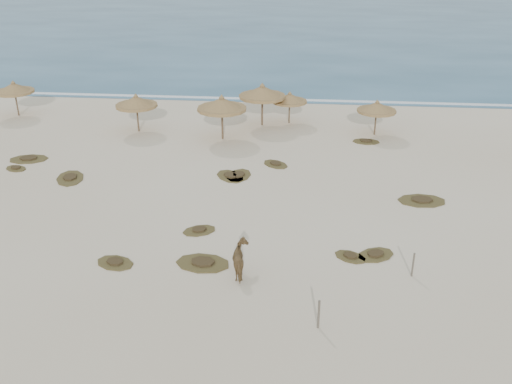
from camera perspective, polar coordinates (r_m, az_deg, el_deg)
ground at (r=25.95m, az=-6.37°, el=-6.52°), size 160.00×160.00×0.00m
ocean at (r=97.66m, az=2.53°, el=17.10°), size 200.00×100.00×0.01m
foam_line at (r=49.72m, az=-0.52°, el=9.29°), size 70.00×0.60×0.01m
palapa_0 at (r=48.36m, az=-23.04°, el=9.51°), size 3.04×3.04×2.79m
palapa_1 at (r=41.85m, az=-11.89°, el=8.80°), size 3.26×3.26×2.80m
palapa_2 at (r=39.37m, az=-3.44°, el=8.72°), size 4.44×4.44×3.18m
palapa_3 at (r=42.22m, az=0.63°, el=9.93°), size 4.17×4.17×3.21m
palapa_4 at (r=42.93m, az=3.38°, el=9.32°), size 2.91×2.91×2.45m
palapa_5 at (r=41.16m, az=11.99°, el=8.26°), size 3.60×3.60×2.57m
horse at (r=24.23m, az=-1.44°, el=-6.84°), size 1.12×1.83×1.44m
fence_post_near at (r=21.49m, az=6.29°, el=-12.07°), size 0.11×0.11×1.21m
fence_post_far at (r=25.12m, az=15.43°, el=-7.03°), size 0.09×0.09×1.12m
scrub_1 at (r=35.33m, az=-18.10°, el=1.35°), size 2.27×2.79×0.16m
scrub_2 at (r=28.00m, az=-5.69°, el=-3.83°), size 1.95×1.68×0.16m
scrub_3 at (r=33.96m, az=-1.73°, el=1.68°), size 1.78×2.34×0.16m
scrub_4 at (r=26.46m, az=11.87°, el=-6.15°), size 2.16×1.96×0.16m
scrub_5 at (r=32.11m, az=16.25°, el=-0.81°), size 2.72×1.89×0.16m
scrub_6 at (r=39.17m, az=-21.78°, el=3.10°), size 2.65×1.94×0.16m
scrub_7 at (r=35.59m, az=1.96°, el=2.81°), size 2.10×2.05×0.16m
scrub_8 at (r=37.92m, az=-22.89°, el=2.20°), size 1.68×1.43×0.16m
scrub_9 at (r=25.42m, az=-5.34°, el=-7.07°), size 2.60×1.84×0.16m
scrub_10 at (r=40.15m, az=10.95°, el=5.00°), size 1.93×1.33×0.16m
scrub_11 at (r=26.08m, az=-13.92°, el=-6.87°), size 2.06×1.68×0.16m
scrub_12 at (r=26.11m, az=9.41°, el=-6.38°), size 1.78×1.60×0.16m
scrub_13 at (r=33.88m, az=-2.59°, el=1.61°), size 2.40×2.54×0.16m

